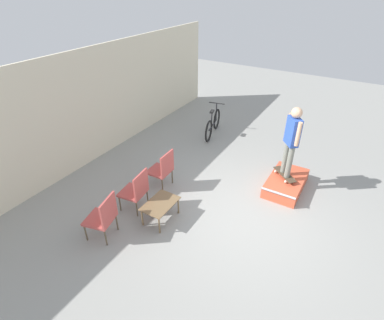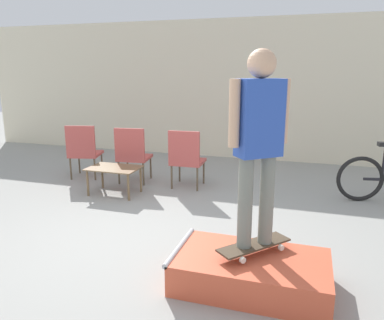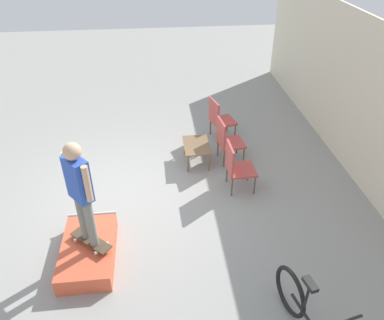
# 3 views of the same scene
# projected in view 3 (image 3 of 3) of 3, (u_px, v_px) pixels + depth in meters

# --- Properties ---
(ground_plane) EXTENTS (24.00, 24.00, 0.00)m
(ground_plane) POSITION_uv_depth(u_px,v_px,m) (125.00, 193.00, 7.21)
(ground_plane) COLOR gray
(house_wall_back) EXTENTS (12.00, 0.06, 3.00)m
(house_wall_back) POSITION_uv_depth(u_px,v_px,m) (373.00, 112.00, 6.78)
(house_wall_back) COLOR beige
(house_wall_back) RESTS_ON ground_plane
(skate_ramp_box) EXTENTS (1.40, 0.79, 0.32)m
(skate_ramp_box) POSITION_uv_depth(u_px,v_px,m) (89.00, 251.00, 5.81)
(skate_ramp_box) COLOR #DB5638
(skate_ramp_box) RESTS_ON ground_plane
(skateboard_on_ramp) EXTENTS (0.63, 0.68, 0.07)m
(skateboard_on_ramp) POSITION_uv_depth(u_px,v_px,m) (91.00, 240.00, 5.68)
(skateboard_on_ramp) COLOR #473828
(skateboard_on_ramp) RESTS_ON skate_ramp_box
(person_skater) EXTENTS (0.46, 0.40, 1.71)m
(person_skater) POSITION_uv_depth(u_px,v_px,m) (80.00, 187.00, 5.11)
(person_skater) COLOR gray
(person_skater) RESTS_ON skateboard_on_ramp
(coffee_table) EXTENTS (0.80, 0.54, 0.44)m
(coffee_table) POSITION_uv_depth(u_px,v_px,m) (197.00, 147.00, 7.89)
(coffee_table) COLOR brown
(coffee_table) RESTS_ON ground_plane
(patio_chair_left) EXTENTS (0.63, 0.63, 0.98)m
(patio_chair_left) POSITION_uv_depth(u_px,v_px,m) (219.00, 118.00, 8.66)
(patio_chair_left) COLOR brown
(patio_chair_left) RESTS_ON ground_plane
(patio_chair_center) EXTENTS (0.58, 0.58, 0.98)m
(patio_chair_center) POSITION_uv_depth(u_px,v_px,m) (227.00, 139.00, 7.85)
(patio_chair_center) COLOR brown
(patio_chair_center) RESTS_ON ground_plane
(patio_chair_right) EXTENTS (0.54, 0.54, 0.98)m
(patio_chair_right) POSITION_uv_depth(u_px,v_px,m) (236.00, 166.00, 7.05)
(patio_chair_right) COLOR brown
(patio_chair_right) RESTS_ON ground_plane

